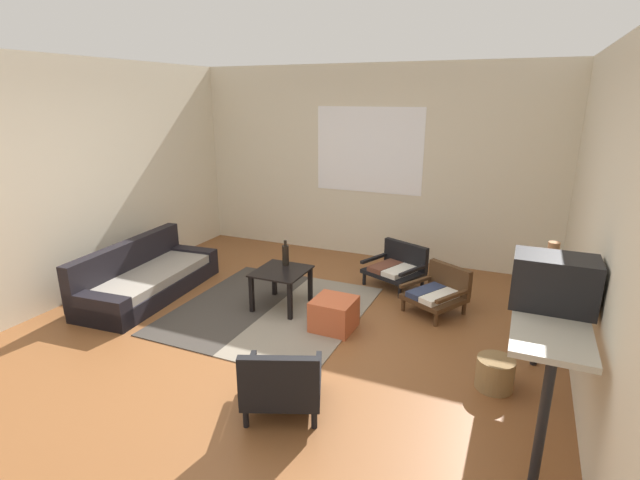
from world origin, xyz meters
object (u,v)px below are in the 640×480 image
(armchair_corner, at_px, (438,291))
(console_shelf, at_px, (548,316))
(couch, at_px, (146,279))
(wicker_basket, at_px, (495,373))
(armchair_striped_foreground, at_px, (282,382))
(glass_bottle, at_px, (286,255))
(armchair_by_window, at_px, (397,266))
(ottoman_orange, at_px, (334,314))
(clay_vase, at_px, (551,269))
(crt_television, at_px, (554,282))
(coffee_table, at_px, (281,278))

(armchair_corner, bearing_deg, console_shelf, -56.58)
(couch, relative_size, wicker_basket, 6.29)
(armchair_striped_foreground, bearing_deg, glass_bottle, 116.70)
(couch, bearing_deg, armchair_corner, 15.77)
(armchair_by_window, relative_size, ottoman_orange, 1.96)
(armchair_by_window, distance_m, clay_vase, 2.40)
(clay_vase, bearing_deg, ottoman_orange, 172.91)
(wicker_basket, bearing_deg, armchair_corner, 118.50)
(clay_vase, bearing_deg, armchair_striped_foreground, -146.41)
(crt_television, height_order, clay_vase, crt_television)
(armchair_by_window, height_order, armchair_striped_foreground, armchair_striped_foreground)
(armchair_by_window, relative_size, crt_television, 1.52)
(couch, bearing_deg, crt_television, -8.55)
(console_shelf, relative_size, wicker_basket, 5.36)
(ottoman_orange, relative_size, glass_bottle, 1.40)
(console_shelf, bearing_deg, clay_vase, 90.00)
(console_shelf, bearing_deg, armchair_striped_foreground, -157.06)
(coffee_table, xyz_separation_m, armchair_corner, (1.62, 0.59, -0.11))
(armchair_by_window, xyz_separation_m, crt_television, (1.59, -2.12, 0.83))
(armchair_striped_foreground, height_order, armchair_corner, armchair_striped_foreground)
(couch, xyz_separation_m, ottoman_orange, (2.37, 0.08, -0.03))
(couch, height_order, crt_television, crt_television)
(armchair_by_window, height_order, console_shelf, console_shelf)
(console_shelf, relative_size, clay_vase, 4.97)
(crt_television, bearing_deg, console_shelf, 87.42)
(armchair_by_window, relative_size, glass_bottle, 2.74)
(couch, height_order, wicker_basket, couch)
(console_shelf, height_order, wicker_basket, console_shelf)
(armchair_striped_foreground, relative_size, console_shelf, 0.48)
(clay_vase, xyz_separation_m, glass_bottle, (-2.63, 0.66, -0.45))
(armchair_corner, bearing_deg, armchair_by_window, 137.54)
(armchair_by_window, bearing_deg, armchair_corner, -42.46)
(console_shelf, bearing_deg, ottoman_orange, 160.87)
(armchair_striped_foreground, bearing_deg, armchair_corner, 71.43)
(couch, xyz_separation_m, armchair_corner, (3.26, 0.92, 0.04))
(coffee_table, height_order, crt_television, crt_television)
(ottoman_orange, xyz_separation_m, clay_vase, (1.87, -0.23, 0.85))
(coffee_table, relative_size, console_shelf, 0.37)
(ottoman_orange, bearing_deg, clay_vase, -7.09)
(coffee_table, xyz_separation_m, clay_vase, (2.60, -0.48, 0.66))
(couch, xyz_separation_m, clay_vase, (4.24, -0.15, 0.81))
(clay_vase, distance_m, glass_bottle, 2.75)
(couch, distance_m, clay_vase, 4.32)
(armchair_by_window, bearing_deg, coffee_table, -131.37)
(armchair_striped_foreground, bearing_deg, armchair_by_window, 87.18)
(armchair_striped_foreground, relative_size, glass_bottle, 2.62)
(coffee_table, xyz_separation_m, console_shelf, (2.60, -0.90, 0.46))
(armchair_by_window, bearing_deg, clay_vase, -45.68)
(ottoman_orange, distance_m, glass_bottle, 0.96)
(ottoman_orange, bearing_deg, coffee_table, 161.08)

